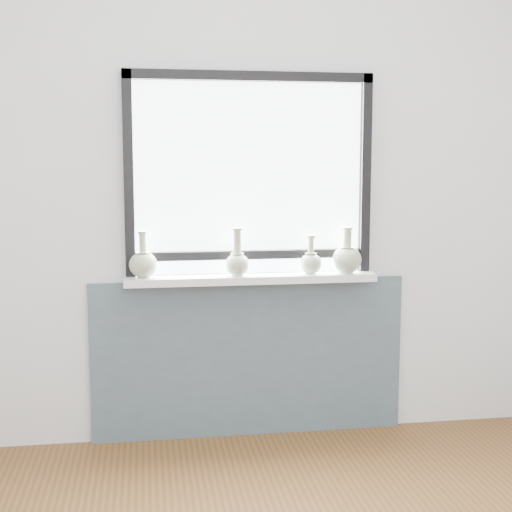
{
  "coord_description": "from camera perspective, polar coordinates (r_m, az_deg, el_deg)",
  "views": [
    {
      "loc": [
        -0.55,
        -1.95,
        1.49
      ],
      "look_at": [
        0.0,
        1.55,
        1.02
      ],
      "focal_mm": 50.0,
      "sensor_mm": 36.0,
      "label": 1
    }
  ],
  "objects": [
    {
      "name": "vase_d",
      "position": [
        3.82,
        7.28,
        -0.14
      ],
      "size": [
        0.16,
        0.16,
        0.25
      ],
      "rotation": [
        0.0,
        0.0,
        -0.14
      ],
      "color": "#ADBA96",
      "rests_on": "windowsill"
    },
    {
      "name": "window",
      "position": [
        3.76,
        -0.53,
        6.82
      ],
      "size": [
        1.3,
        0.06,
        1.05
      ],
      "color": "black",
      "rests_on": "windowsill"
    },
    {
      "name": "apron_panel",
      "position": [
        3.91,
        -0.53,
        -8.16
      ],
      "size": [
        1.7,
        0.03,
        0.86
      ],
      "primitive_type": "cube",
      "color": "#4A5B67",
      "rests_on": "ground"
    },
    {
      "name": "vase_b",
      "position": [
        3.7,
        -1.51,
        -0.4
      ],
      "size": [
        0.13,
        0.13,
        0.25
      ],
      "rotation": [
        0.0,
        0.0,
        -0.3
      ],
      "color": "#ADBA96",
      "rests_on": "windowsill"
    },
    {
      "name": "vase_c",
      "position": [
        3.78,
        4.4,
        -0.44
      ],
      "size": [
        0.12,
        0.12,
        0.21
      ],
      "rotation": [
        0.0,
        0.0,
        -0.4
      ],
      "color": "#ADBA96",
      "rests_on": "windowsill"
    },
    {
      "name": "back_wall",
      "position": [
        3.8,
        -0.61,
        4.69
      ],
      "size": [
        3.6,
        0.02,
        2.6
      ],
      "primitive_type": "cube",
      "color": "silver",
      "rests_on": "ground"
    },
    {
      "name": "vase_a",
      "position": [
        3.68,
        -9.01,
        -0.56
      ],
      "size": [
        0.15,
        0.15,
        0.24
      ],
      "rotation": [
        0.0,
        0.0,
        0.13
      ],
      "color": "#ADBA96",
      "rests_on": "windowsill"
    },
    {
      "name": "windowsill",
      "position": [
        3.75,
        -0.38,
        -1.81
      ],
      "size": [
        1.32,
        0.18,
        0.04
      ],
      "primitive_type": "cube",
      "color": "white",
      "rests_on": "apron_panel"
    }
  ]
}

